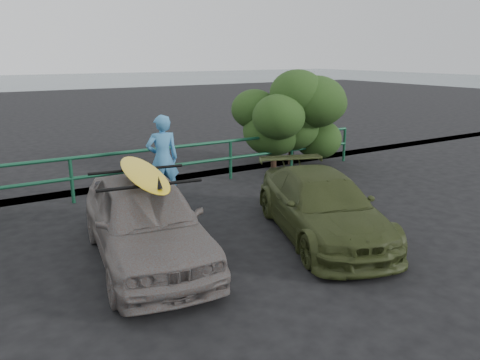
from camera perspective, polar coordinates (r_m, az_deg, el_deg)
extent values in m
plane|color=black|center=(6.84, -1.73, -12.50)|extent=(80.00, 80.00, 0.00)
imported|color=#675F5C|center=(7.45, -11.44, -4.81)|extent=(2.12, 4.12, 1.34)
imported|color=#343D1B|center=(8.44, 9.96, -3.11)|extent=(2.76, 4.18, 1.12)
imported|color=#3E85BC|center=(10.30, -9.42, 2.54)|extent=(0.76, 0.56, 1.93)
ellipsoid|color=yellow|center=(7.23, -11.75, 0.85)|extent=(0.88, 2.59, 0.08)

